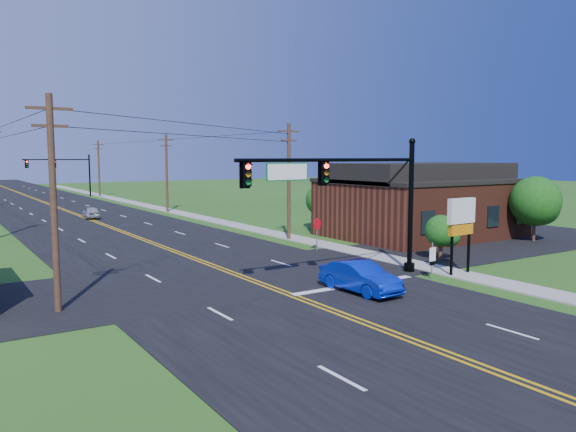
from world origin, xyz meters
TOP-DOWN VIEW (x-y plane):
  - ground at (0.00, 0.00)m, footprint 260.00×260.00m
  - road_main at (0.00, 50.00)m, footprint 16.00×220.00m
  - road_cross at (0.00, 12.00)m, footprint 70.00×10.00m
  - sidewalk at (10.50, 40.00)m, footprint 2.00×160.00m
  - signal_mast_main at (4.34, 8.00)m, footprint 11.30×0.60m
  - signal_mast_far at (4.44, 80.00)m, footprint 10.98×0.60m
  - brick_building at (20.00, 18.00)m, footprint 14.20×11.20m
  - utility_pole_left_a at (-9.50, 10.00)m, footprint 1.80×0.28m
  - utility_pole_right_a at (9.80, 22.00)m, footprint 1.80×0.28m
  - utility_pole_right_b at (9.80, 48.00)m, footprint 1.80×0.28m
  - utility_pole_right_c at (9.80, 78.00)m, footprint 1.80×0.28m
  - tree_right_front at (25.00, 11.00)m, footprint 3.80×3.80m
  - tree_right_back at (16.00, 26.00)m, footprint 3.00×3.00m
  - shrub_corner at (13.00, 9.50)m, footprint 2.00×2.00m
  - blue_car at (3.27, 5.74)m, footprint 1.72×4.51m
  - distant_car at (0.57, 45.74)m, footprint 1.81×3.78m
  - route_sign at (8.44, 5.98)m, footprint 0.49×0.09m
  - stop_sign at (8.50, 16.45)m, footprint 0.80×0.26m
  - pylon_sign at (10.50, 5.88)m, footprint 2.07×0.40m

SIDE VIEW (x-z plane):
  - ground at x=0.00m, z-range 0.00..0.00m
  - road_main at x=0.00m, z-range 0.00..0.04m
  - road_cross at x=0.00m, z-range 0.00..0.04m
  - sidewalk at x=10.50m, z-range 0.00..0.08m
  - distant_car at x=0.57m, z-range 0.00..1.24m
  - blue_car at x=3.27m, z-range 0.00..1.47m
  - route_sign at x=8.44m, z-range 0.16..2.12m
  - stop_sign at x=8.50m, z-range 0.50..2.80m
  - shrub_corner at x=13.00m, z-range 0.42..3.28m
  - brick_building at x=20.00m, z-range 0.00..4.70m
  - tree_right_back at x=16.00m, z-range 0.55..4.65m
  - pylon_sign at x=10.50m, z-range 0.97..5.20m
  - tree_right_front at x=25.00m, z-range 0.60..5.60m
  - signal_mast_far at x=4.44m, z-range 0.81..8.29m
  - utility_pole_left_a at x=-9.50m, z-range 0.22..9.22m
  - utility_pole_right_a at x=9.80m, z-range 0.22..9.22m
  - utility_pole_right_b at x=9.80m, z-range 0.22..9.22m
  - utility_pole_right_c at x=9.80m, z-range 0.22..9.22m
  - signal_mast_main at x=4.34m, z-range 1.01..8.49m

